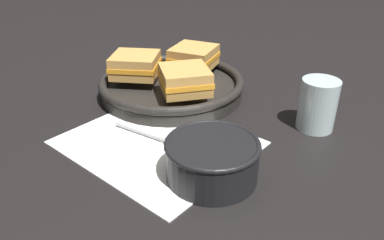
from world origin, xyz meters
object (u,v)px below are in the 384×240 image
at_px(soup_bowl, 212,158).
at_px(sandwich_near_right, 135,65).
at_px(spoon, 167,140).
at_px(skillet, 172,85).
at_px(drinking_glass, 318,105).
at_px(sandwich_far_left, 185,79).
at_px(sandwich_near_left, 194,57).

relative_size(soup_bowl, sandwich_near_right, 1.08).
height_order(soup_bowl, spoon, soup_bowl).
distance_m(soup_bowl, spoon, 0.12).
bearing_deg(spoon, sandwich_near_right, 142.04).
height_order(soup_bowl, skillet, soup_bowl).
height_order(skillet, sandwich_near_right, sandwich_near_right).
xyz_separation_m(skillet, drinking_glass, (0.31, 0.02, 0.03)).
xyz_separation_m(skillet, sandwich_far_left, (0.07, -0.05, 0.04)).
bearing_deg(sandwich_far_left, sandwich_near_left, 116.02).
distance_m(skillet, sandwich_near_right, 0.09).
bearing_deg(sandwich_near_left, spoon, -66.52).
relative_size(spoon, sandwich_near_right, 1.25).
bearing_deg(skillet, sandwich_near_left, 85.11).
relative_size(skillet, sandwich_near_right, 3.20).
distance_m(spoon, sandwich_far_left, 0.15).
bearing_deg(drinking_glass, sandwich_far_left, -163.81).
relative_size(soup_bowl, spoon, 0.87).
xyz_separation_m(skillet, sandwich_near_right, (-0.07, -0.04, 0.04)).
xyz_separation_m(sandwich_near_left, drinking_glass, (0.30, -0.05, -0.02)).
distance_m(skillet, sandwich_far_left, 0.09).
distance_m(sandwich_near_left, sandwich_near_right, 0.14).
bearing_deg(drinking_glass, sandwich_near_left, 170.19).
bearing_deg(sandwich_near_left, sandwich_near_right, -123.98).
bearing_deg(sandwich_near_right, sandwich_near_left, 56.02).
bearing_deg(sandwich_near_right, sandwich_far_left, -3.98).
height_order(sandwich_near_right, sandwich_far_left, same).
bearing_deg(skillet, drinking_glass, 4.52).
bearing_deg(sandwich_far_left, skillet, 145.34).
bearing_deg(sandwich_far_left, sandwich_near_right, 176.02).
bearing_deg(skillet, sandwich_far_left, -34.66).
relative_size(soup_bowl, skillet, 0.34).
height_order(soup_bowl, sandwich_near_left, sandwich_near_left).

